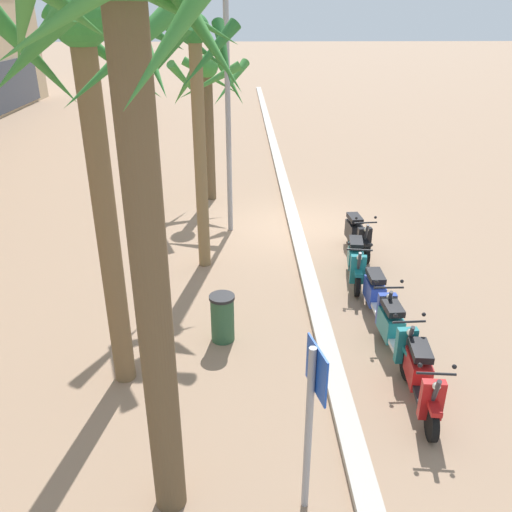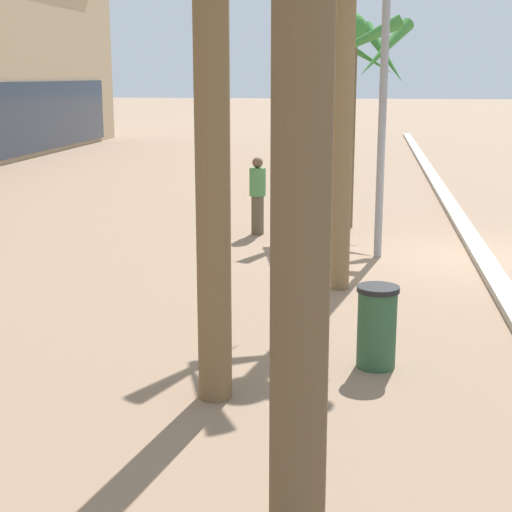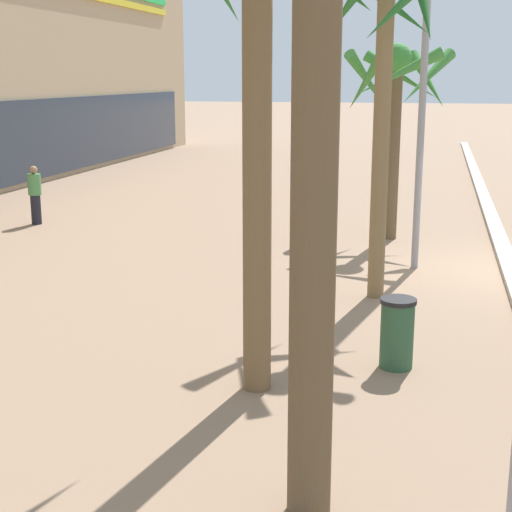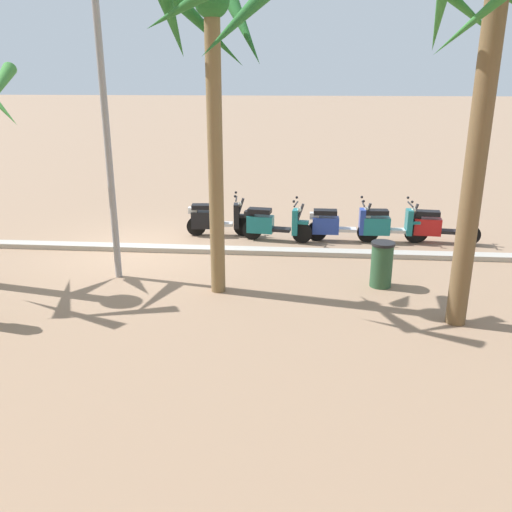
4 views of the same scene
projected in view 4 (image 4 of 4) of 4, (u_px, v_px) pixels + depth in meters
The scene contains 11 objects.
ground_plane at pixel (140, 250), 13.56m from camera, with size 200.00×200.00×0.00m, color #93755B.
curb_strip at pixel (140, 248), 13.51m from camera, with size 60.00×0.36×0.12m, color #ADA89E.
scooter_red_tail_end at pixel (439, 226), 13.96m from camera, with size 1.82×0.57×1.17m.
scooter_teal_second_in_line at pixel (386, 225), 14.00m from camera, with size 1.75×0.56×1.17m.
scooter_blue_mid_centre at pixel (337, 224), 14.10m from camera, with size 1.86×0.56×1.17m.
scooter_teal_lead_nearest at pixel (271, 224), 14.15m from camera, with size 1.85×0.62×1.17m.
scooter_black_mid_front at pixel (214, 219), 14.60m from camera, with size 1.80×0.56×1.17m.
palm_tree_near_sign at pixel (212, 66), 9.60m from camera, with size 2.28×2.22×5.70m.
palm_tree_mid_walkway at pixel (489, 56), 8.20m from camera, with size 2.54×2.64×6.01m.
litter_bin at pixel (382, 264), 11.08m from camera, with size 0.48×0.48×0.95m.
street_lamp at pixel (101, 73), 10.42m from camera, with size 0.36×0.36×6.92m.
Camera 4 is at (-3.99, 12.60, 4.19)m, focal length 37.98 mm.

